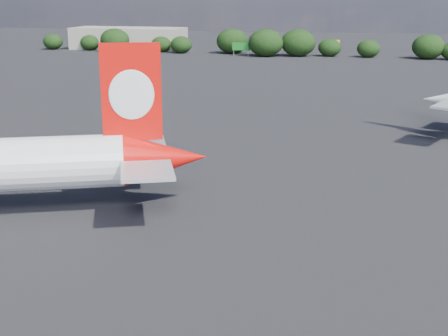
# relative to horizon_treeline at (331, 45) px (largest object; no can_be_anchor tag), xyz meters

# --- Properties ---
(ground) EXTENTS (500.00, 500.00, 0.00)m
(ground) POSITION_rel_horizon_treeline_xyz_m (-11.68, -120.29, -3.88)
(ground) COLOR black
(ground) RESTS_ON ground
(terminal_building) EXTENTS (42.00, 16.00, 8.00)m
(terminal_building) POSITION_rel_horizon_treeline_xyz_m (-76.68, 11.71, 0.12)
(terminal_building) COLOR gray
(terminal_building) RESTS_ON ground
(highway_sign) EXTENTS (6.00, 0.30, 4.50)m
(highway_sign) POSITION_rel_horizon_treeline_xyz_m (-29.68, -4.29, -0.75)
(highway_sign) COLOR #166F20
(highway_sign) RESTS_ON ground
(billboard_yellow) EXTENTS (5.00, 0.30, 5.50)m
(billboard_yellow) POSITION_rel_horizon_treeline_xyz_m (0.32, 1.71, -0.01)
(billboard_yellow) COLOR yellow
(billboard_yellow) RESTS_ON ground
(horizon_treeline) EXTENTS (203.19, 17.21, 9.12)m
(horizon_treeline) POSITION_rel_horizon_treeline_xyz_m (0.00, 0.00, 0.00)
(horizon_treeline) COLOR black
(horizon_treeline) RESTS_ON ground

